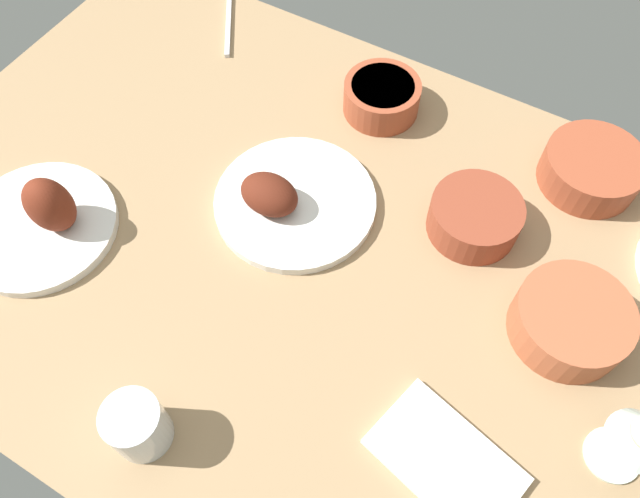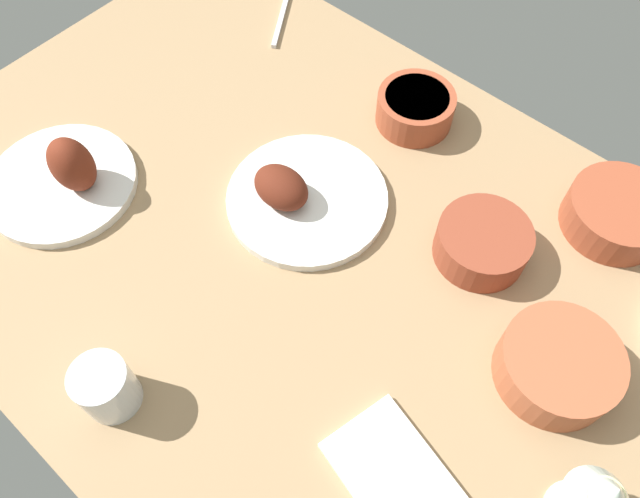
% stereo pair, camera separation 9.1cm
% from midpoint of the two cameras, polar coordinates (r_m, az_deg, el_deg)
% --- Properties ---
extents(dining_table, '(1.40, 0.90, 0.04)m').
position_cam_midpoint_polar(dining_table, '(0.94, 2.75, -1.48)').
color(dining_table, '#937551').
rests_on(dining_table, ground).
extents(plate_far_side, '(0.24, 0.24, 0.11)m').
position_cam_midpoint_polar(plate_far_side, '(1.04, -20.13, 6.03)').
color(plate_far_side, silver).
rests_on(plate_far_side, dining_table).
extents(plate_center_main, '(0.25, 0.25, 0.07)m').
position_cam_midpoint_polar(plate_center_main, '(0.96, 0.89, 4.67)').
color(plate_center_main, silver).
rests_on(plate_center_main, dining_table).
extents(bowl_soup, '(0.13, 0.13, 0.06)m').
position_cam_midpoint_polar(bowl_soup, '(1.09, 11.21, 12.49)').
color(bowl_soup, brown).
rests_on(bowl_soup, dining_table).
extents(bowl_onions, '(0.16, 0.16, 0.06)m').
position_cam_midpoint_polar(bowl_onions, '(1.05, 27.98, 2.78)').
color(bowl_onions, brown).
rests_on(bowl_onions, dining_table).
extents(bowl_cream, '(0.16, 0.16, 0.06)m').
position_cam_midpoint_polar(bowl_cream, '(0.89, 23.91, -9.99)').
color(bowl_cream, '#A35133').
rests_on(bowl_cream, dining_table).
extents(bowl_sauce, '(0.14, 0.14, 0.06)m').
position_cam_midpoint_polar(bowl_sauce, '(0.94, 17.43, 0.39)').
color(bowl_sauce, brown).
rests_on(bowl_sauce, dining_table).
extents(wine_glass, '(0.08, 0.08, 0.14)m').
position_cam_midpoint_polar(wine_glass, '(0.79, 27.93, -19.82)').
color(wine_glass, silver).
rests_on(wine_glass, dining_table).
extents(water_tumbler, '(0.07, 0.07, 0.08)m').
position_cam_midpoint_polar(water_tumbler, '(0.83, -16.11, -12.44)').
color(water_tumbler, silver).
rests_on(water_tumbler, dining_table).
extents(folded_napkin, '(0.20, 0.15, 0.01)m').
position_cam_midpoint_polar(folded_napkin, '(0.82, 10.58, -20.54)').
color(folded_napkin, white).
rests_on(folded_napkin, dining_table).
extents(fork_loose, '(0.11, 0.16, 0.01)m').
position_cam_midpoint_polar(fork_loose, '(1.29, -1.33, 20.65)').
color(fork_loose, silver).
rests_on(fork_loose, dining_table).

